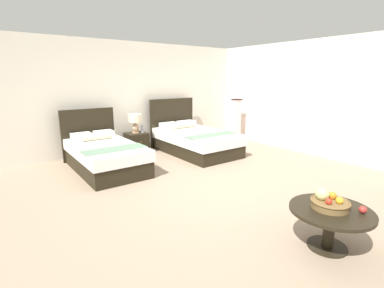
{
  "coord_description": "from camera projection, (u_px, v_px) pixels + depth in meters",
  "views": [
    {
      "loc": [
        -3.0,
        -3.42,
        1.83
      ],
      "look_at": [
        -0.04,
        0.61,
        0.66
      ],
      "focal_mm": 26.59,
      "sensor_mm": 36.0,
      "label": 1
    }
  ],
  "objects": [
    {
      "name": "bed_near_window",
      "position": [
        104.0,
        155.0,
        5.78
      ],
      "size": [
        1.18,
        2.1,
        1.16
      ],
      "color": "black",
      "rests_on": "ground"
    },
    {
      "name": "wall_side_right",
      "position": [
        312.0,
        98.0,
        6.77
      ],
      "size": [
        0.12,
        5.98,
        2.7
      ],
      "primitive_type": "cube",
      "color": "silver",
      "rests_on": "ground"
    },
    {
      "name": "vase",
      "position": [
        142.0,
        129.0,
        7.0
      ],
      "size": [
        0.07,
        0.07,
        0.18
      ],
      "color": "silver",
      "rests_on": "nightstand"
    },
    {
      "name": "ground_plane",
      "position": [
        215.0,
        189.0,
        4.83
      ],
      "size": [
        10.32,
        10.38,
        0.02
      ],
      "primitive_type": "cube",
      "color": "gray"
    },
    {
      "name": "coffee_table",
      "position": [
        330.0,
        218.0,
        3.07
      ],
      "size": [
        0.86,
        0.86,
        0.46
      ],
      "color": "black",
      "rests_on": "ground"
    },
    {
      "name": "bed_near_corner",
      "position": [
        194.0,
        140.0,
        7.09
      ],
      "size": [
        1.34,
        2.22,
        1.28
      ],
      "color": "black",
      "rests_on": "ground"
    },
    {
      "name": "fruit_bowl",
      "position": [
        329.0,
        202.0,
        3.06
      ],
      "size": [
        0.4,
        0.4,
        0.22
      ],
      "color": "brown",
      "rests_on": "coffee_table"
    },
    {
      "name": "nightstand",
      "position": [
        137.0,
        143.0,
        7.03
      ],
      "size": [
        0.49,
        0.49,
        0.51
      ],
      "color": "black",
      "rests_on": "ground"
    },
    {
      "name": "wall_back",
      "position": [
        129.0,
        97.0,
        7.18
      ],
      "size": [
        10.32,
        0.12,
        2.7
      ],
      "primitive_type": "cube",
      "color": "silver",
      "rests_on": "ground"
    },
    {
      "name": "floor_lamp_corner",
      "position": [
        236.0,
        121.0,
        8.22
      ],
      "size": [
        0.24,
        0.24,
        1.24
      ],
      "color": "black",
      "rests_on": "ground"
    },
    {
      "name": "table_lamp",
      "position": [
        135.0,
        121.0,
        6.92
      ],
      "size": [
        0.32,
        0.32,
        0.46
      ],
      "color": "tan",
      "rests_on": "nightstand"
    },
    {
      "name": "loose_apple",
      "position": [
        363.0,
        210.0,
        2.95
      ],
      "size": [
        0.08,
        0.08,
        0.08
      ],
      "color": "red",
      "rests_on": "coffee_table"
    }
  ]
}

